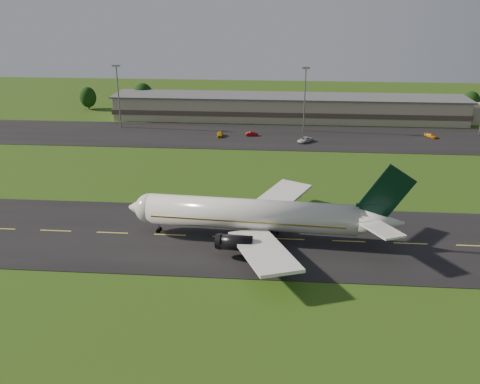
# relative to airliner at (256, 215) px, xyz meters

# --- Properties ---
(ground) EXTENTS (360.00, 360.00, 0.00)m
(ground) POSITION_rel_airliner_xyz_m (6.02, 0.06, -4.66)
(ground) COLOR #244110
(ground) RESTS_ON ground
(taxiway) EXTENTS (220.00, 30.00, 0.10)m
(taxiway) POSITION_rel_airliner_xyz_m (6.02, 0.06, -4.61)
(taxiway) COLOR black
(taxiway) RESTS_ON ground
(apron) EXTENTS (260.00, 30.00, 0.10)m
(apron) POSITION_rel_airliner_xyz_m (6.02, 72.06, -4.61)
(apron) COLOR black
(apron) RESTS_ON ground
(airliner) EXTENTS (51.30, 42.08, 15.57)m
(airliner) POSITION_rel_airliner_xyz_m (0.00, 0.00, 0.00)
(airliner) COLOR white
(airliner) RESTS_ON ground
(terminal) EXTENTS (145.00, 16.00, 8.40)m
(terminal) POSITION_rel_airliner_xyz_m (12.43, 96.24, -0.67)
(terminal) COLOR tan
(terminal) RESTS_ON ground
(light_mast_west) EXTENTS (2.40, 1.20, 20.35)m
(light_mast_west) POSITION_rel_airliner_xyz_m (-48.98, 80.06, 8.08)
(light_mast_west) COLOR gray
(light_mast_west) RESTS_ON ground
(light_mast_centre) EXTENTS (2.40, 1.20, 20.35)m
(light_mast_centre) POSITION_rel_airliner_xyz_m (11.02, 80.06, 8.08)
(light_mast_centre) COLOR gray
(light_mast_centre) RESTS_ON ground
(tree_line) EXTENTS (197.49, 9.65, 10.51)m
(tree_line) POSITION_rel_airliner_xyz_m (32.41, 106.10, 0.22)
(tree_line) COLOR black
(tree_line) RESTS_ON ground
(service_vehicle_a) EXTENTS (2.00, 4.41, 1.47)m
(service_vehicle_a) POSITION_rel_airliner_xyz_m (-14.96, 70.99, -3.83)
(service_vehicle_a) COLOR #C1920B
(service_vehicle_a) RESTS_ON apron
(service_vehicle_b) EXTENTS (4.00, 1.95, 1.26)m
(service_vehicle_b) POSITION_rel_airliner_xyz_m (-5.13, 72.54, -3.93)
(service_vehicle_b) COLOR maroon
(service_vehicle_b) RESTS_ON apron
(service_vehicle_c) EXTENTS (5.34, 5.72, 1.49)m
(service_vehicle_c) POSITION_rel_airliner_xyz_m (11.10, 66.60, -3.81)
(service_vehicle_c) COLOR silver
(service_vehicle_c) RESTS_ON apron
(service_vehicle_d) EXTENTS (3.96, 4.32, 1.21)m
(service_vehicle_d) POSITION_rel_airliner_xyz_m (49.90, 74.86, -3.95)
(service_vehicle_d) COLOR orange
(service_vehicle_d) RESTS_ON apron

